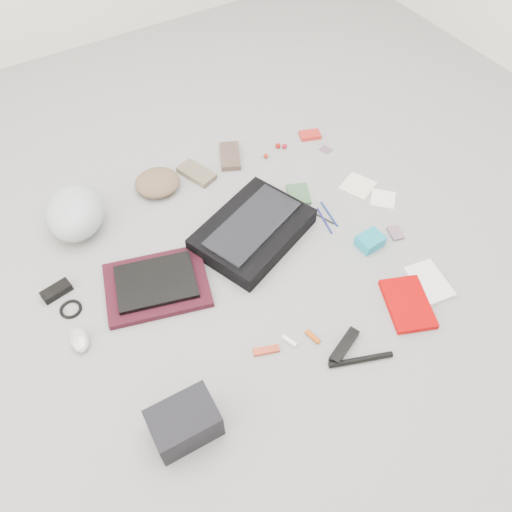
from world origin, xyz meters
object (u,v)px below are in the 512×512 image
bike_helmet (75,212)px  book_red (408,304)px  laptop (156,282)px  accordion_wallet (370,241)px  messenger_bag (253,231)px  camera_bag (184,423)px

bike_helmet → book_red: 1.42m
laptop → accordion_wallet: 0.91m
messenger_bag → laptop: (-0.46, -0.03, -0.00)m
laptop → bike_helmet: bike_helmet is taller
laptop → camera_bag: size_ratio=1.45×
bike_helmet → book_red: (0.95, -1.06, -0.08)m
camera_bag → messenger_bag: bearing=46.4°
laptop → camera_bag: (-0.15, -0.57, 0.03)m
camera_bag → accordion_wallet: (1.02, 0.30, -0.04)m
camera_bag → accordion_wallet: bearing=18.7°
messenger_bag → camera_bag: camera_bag is taller
messenger_bag → accordion_wallet: 0.50m
laptop → accordion_wallet: accordion_wallet is taller
book_red → laptop: bearing=165.6°
laptop → accordion_wallet: (0.86, -0.27, -0.01)m
bike_helmet → camera_bag: size_ratio=1.41×
messenger_bag → laptop: size_ratio=1.54×
laptop → accordion_wallet: bearing=-1.4°
camera_bag → book_red: size_ratio=0.89×
camera_bag → book_red: 0.95m
messenger_bag → bike_helmet: size_ratio=1.58×
bike_helmet → camera_bag: bearing=-68.6°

